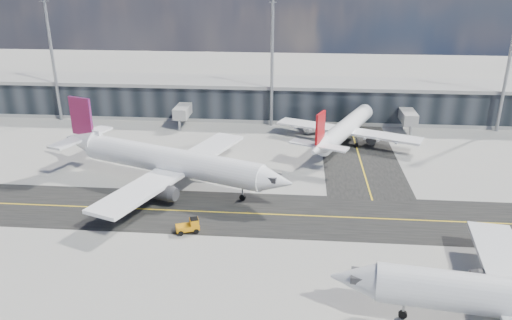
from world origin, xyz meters
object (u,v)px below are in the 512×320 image
Objects in this scene: airliner_af at (168,161)px; baggage_tug at (190,226)px; airliner_redtail at (345,129)px; service_van at (307,128)px.

baggage_tug is at bearing 44.39° from airliner_af.
service_van is (-7.48, 8.16, -2.69)m from airliner_redtail.
airliner_redtail is 6.10× the size of service_van.
airliner_redtail is 9.79× the size of baggage_tug.
service_van is (23.23, 30.77, -3.52)m from airliner_af.
airliner_redtail is at bearing 127.46° from baggage_tug.
airliner_redtail reaches higher than baggage_tug.
baggage_tug is (-23.95, -38.04, -2.48)m from airliner_redtail.
service_van is at bearing 140.04° from baggage_tug.
airliner_redtail is 11.39m from service_van.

